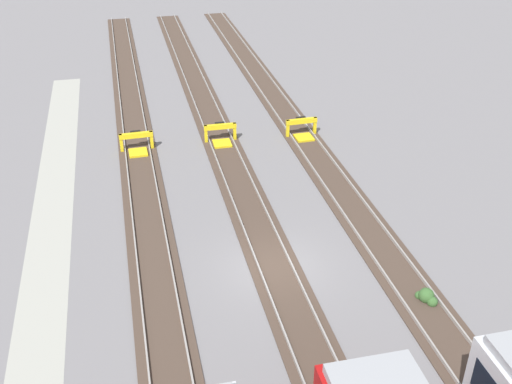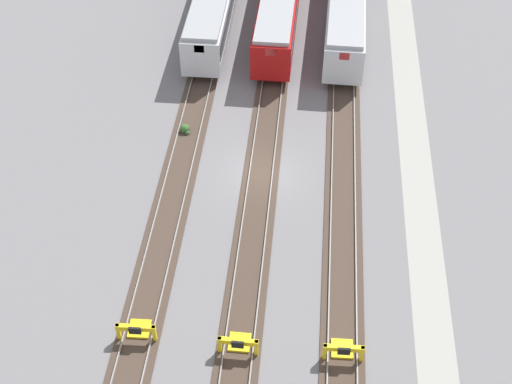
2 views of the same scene
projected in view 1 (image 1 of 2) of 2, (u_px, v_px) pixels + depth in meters
ground_plane at (275, 267)px, 26.14m from camera, size 400.00×400.00×0.00m
service_walkway at (43, 301)px, 24.21m from camera, size 54.00×2.00×0.01m
rail_track_nearest at (157, 284)px, 25.10m from camera, size 90.00×2.24×0.21m
rail_track_near_inner at (275, 267)px, 26.12m from camera, size 90.00×2.24×0.21m
rail_track_middle at (384, 251)px, 27.13m from camera, size 90.00×2.24×0.21m
bumper_stop_nearest_track at (137, 144)px, 35.64m from camera, size 1.36×2.01×1.22m
bumper_stop_near_inner_track at (221, 135)px, 36.73m from camera, size 1.35×2.00×1.22m
bumper_stop_middle_track at (303, 130)px, 37.46m from camera, size 1.37×2.01×1.22m
weed_clump at (427, 297)px, 24.07m from camera, size 0.92×0.70×0.64m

